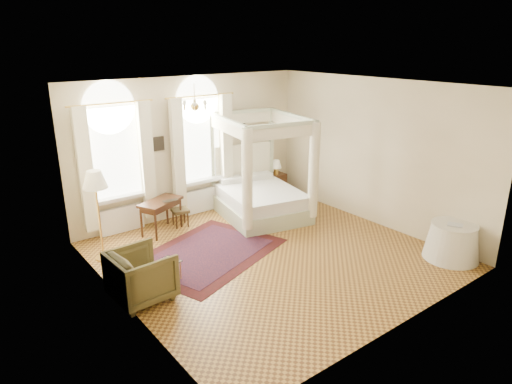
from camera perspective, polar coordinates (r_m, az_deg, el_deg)
ground at (r=9.18m, az=1.87°, el=-7.83°), size 6.00×6.00×0.00m
room_walls at (r=8.49m, az=2.01°, el=4.23°), size 6.00×6.00×6.00m
window_left at (r=10.13m, az=-17.03°, el=2.92°), size 1.62×0.27×3.29m
window_right at (r=11.00m, az=-6.80°, el=4.81°), size 1.62×0.27×3.29m
chandelier at (r=8.77m, az=-7.66°, el=10.72°), size 0.51×0.45×0.50m
wall_pictures at (r=10.94m, az=-7.66°, el=6.87°), size 2.54×0.03×0.39m
canopy_bed at (r=10.93m, az=0.58°, el=-0.26°), size 2.23×2.55×2.43m
nightstand at (r=12.42m, az=2.52°, el=0.91°), size 0.46×0.41×0.64m
nightstand_lamp at (r=12.18m, az=2.56°, el=3.40°), size 0.27×0.27×0.39m
writing_desk at (r=10.19m, az=-11.82°, el=-1.63°), size 1.11×0.87×0.74m
laptop at (r=10.10m, az=-10.79°, el=-1.01°), size 0.36×0.25×0.03m
stool at (r=10.54m, az=-9.46°, el=-2.46°), size 0.43×0.43×0.41m
armchair at (r=7.77m, az=-14.12°, el=-10.07°), size 0.99×0.96×0.86m
coffee_table at (r=8.21m, az=-11.39°, el=-8.97°), size 0.63×0.53×0.37m
floor_lamp at (r=8.96m, az=-19.47°, el=0.92°), size 0.46×0.46×1.79m
oriental_rug at (r=9.27m, az=-6.13°, el=-7.61°), size 3.42×2.93×0.01m
side_table at (r=9.68m, az=23.33°, el=-5.69°), size 1.06×1.06×0.72m
book at (r=9.37m, az=23.58°, el=-4.00°), size 0.30×0.33×0.03m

